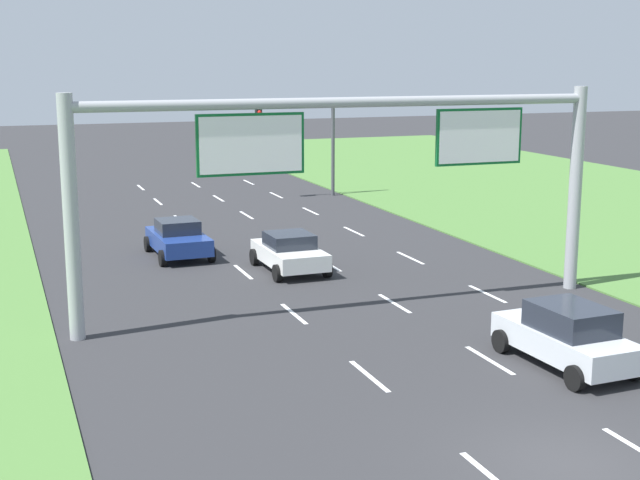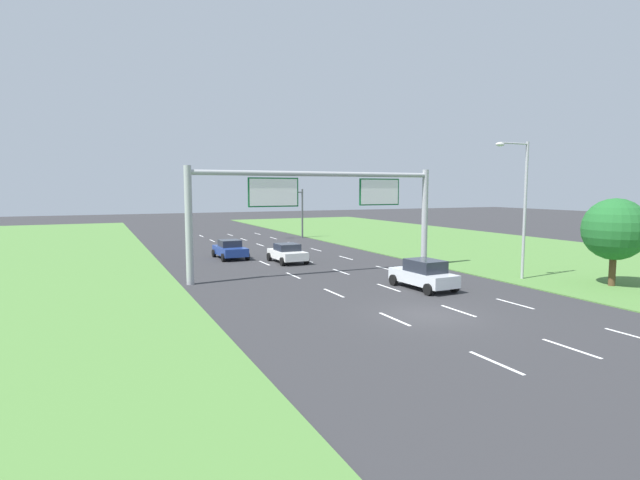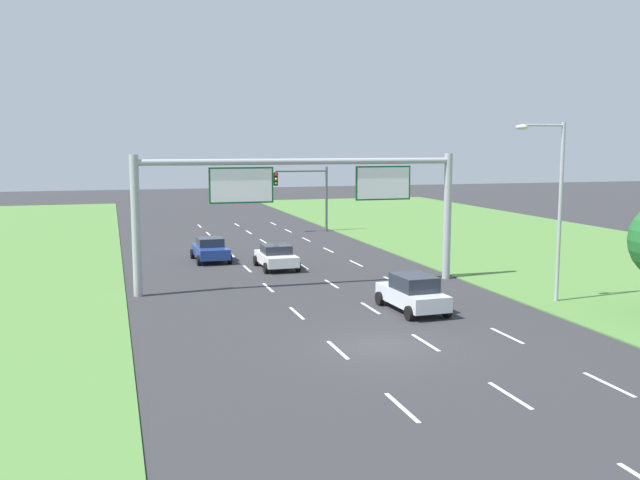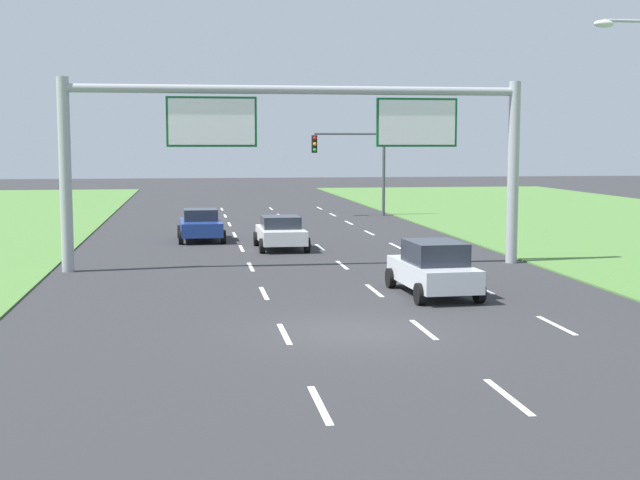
{
  "view_description": "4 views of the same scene",
  "coord_description": "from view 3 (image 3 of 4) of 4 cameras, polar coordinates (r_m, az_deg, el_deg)",
  "views": [
    {
      "loc": [
        -10.36,
        -13.69,
        7.9
      ],
      "look_at": [
        -1.1,
        11.37,
        2.46
      ],
      "focal_mm": 50.0,
      "sensor_mm": 36.0,
      "label": 1
    },
    {
      "loc": [
        -13.52,
        -17.94,
        5.65
      ],
      "look_at": [
        -0.68,
        10.13,
        2.46
      ],
      "focal_mm": 28.0,
      "sensor_mm": 36.0,
      "label": 2
    },
    {
      "loc": [
        -9.5,
        -24.1,
        7.44
      ],
      "look_at": [
        0.29,
        9.25,
        2.81
      ],
      "focal_mm": 40.0,
      "sensor_mm": 36.0,
      "label": 3
    },
    {
      "loc": [
        -3.99,
        -21.28,
        4.63
      ],
      "look_at": [
        0.44,
        8.91,
        1.32
      ],
      "focal_mm": 50.0,
      "sensor_mm": 36.0,
      "label": 4
    }
  ],
  "objects": [
    {
      "name": "car_mid_lane",
      "position": [
        46.49,
        -8.76,
        -0.76
      ],
      "size": [
        2.27,
        4.07,
        1.52
      ],
      "rotation": [
        0.0,
        0.0,
        0.03
      ],
      "color": "navy",
      "rests_on": "ground_plane"
    },
    {
      "name": "sign_gantry",
      "position": [
        37.19,
        -1.28,
        3.65
      ],
      "size": [
        17.24,
        0.44,
        7.0
      ],
      "color": "#9EA0A5",
      "rests_on": "ground_plane"
    },
    {
      "name": "car_lead_silver",
      "position": [
        43.25,
        -3.52,
        -1.33
      ],
      "size": [
        2.19,
        3.99,
        1.46
      ],
      "rotation": [
        0.0,
        0.0,
        0.01
      ],
      "color": "white",
      "rests_on": "ground_plane"
    },
    {
      "name": "lane_dashes_inner_right",
      "position": [
        38.54,
        0.94,
        -3.53
      ],
      "size": [
        0.14,
        62.4,
        0.01
      ],
      "color": "white",
      "rests_on": "ground_plane"
    },
    {
      "name": "traffic_light_mast",
      "position": [
        61.11,
        -1.22,
        4.24
      ],
      "size": [
        4.76,
        0.49,
        5.6
      ],
      "color": "#47494F",
      "rests_on": "ground_plane"
    },
    {
      "name": "lane_dashes_slip",
      "position": [
        39.7,
        5.77,
        -3.24
      ],
      "size": [
        0.14,
        62.4,
        0.01
      ],
      "color": "white",
      "rests_on": "ground_plane"
    },
    {
      "name": "ground_plane",
      "position": [
        26.95,
        5.01,
        -8.46
      ],
      "size": [
        200.0,
        200.0,
        0.0
      ],
      "primitive_type": "plane",
      "color": "#2D2D30"
    },
    {
      "name": "car_near_red",
      "position": [
        32.4,
        7.43,
        -4.22
      ],
      "size": [
        2.2,
        4.3,
        1.68
      ],
      "rotation": [
        0.0,
        0.0,
        0.05
      ],
      "color": "silver",
      "rests_on": "ground_plane"
    },
    {
      "name": "street_lamp",
      "position": [
        35.11,
        18.19,
        3.36
      ],
      "size": [
        2.61,
        0.32,
        8.5
      ],
      "color": "#9EA0A5",
      "rests_on": "ground_plane"
    },
    {
      "name": "lane_dashes_inner_left",
      "position": [
        37.67,
        -4.16,
        -3.81
      ],
      "size": [
        0.14,
        62.4,
        0.01
      ],
      "color": "white",
      "rests_on": "ground_plane"
    }
  ]
}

